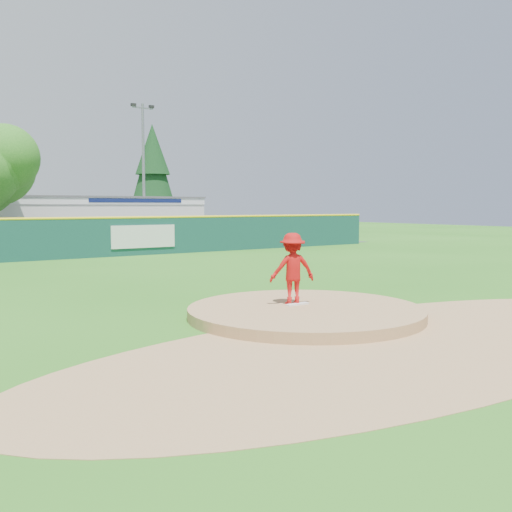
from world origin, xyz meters
TOP-DOWN VIEW (x-y plane):
  - ground at (0.00, 0.00)m, footprint 120.00×120.00m
  - pitchers_mound at (0.00, 0.00)m, footprint 5.50×5.50m
  - pitching_rubber at (0.00, 0.30)m, footprint 0.60×0.15m
  - infield_dirt_arc at (0.00, -3.00)m, footprint 15.40×15.40m
  - parking_lot at (0.00, 27.00)m, footprint 44.00×16.00m
  - pitcher at (-0.02, 0.47)m, footprint 1.25×0.95m
  - van at (0.51, 21.02)m, footprint 5.28×3.89m
  - pool_building_grp at (6.00, 31.99)m, footprint 15.20×8.20m
  - fence_banners at (-2.60, 17.92)m, footprint 16.75×0.04m
  - outfield_fence at (0.00, 18.00)m, footprint 40.00×0.14m
  - conifer_tree at (13.00, 36.00)m, footprint 4.40×4.40m
  - light_pole_right at (9.00, 29.00)m, footprint 1.75×0.25m

SIDE VIEW (x-z plane):
  - ground at x=0.00m, z-range 0.00..0.00m
  - pitchers_mound at x=0.00m, z-range -0.25..0.25m
  - infield_dirt_arc at x=0.00m, z-range 0.00..0.01m
  - parking_lot at x=0.00m, z-range 0.00..0.02m
  - pitching_rubber at x=0.00m, z-range 0.25..0.29m
  - van at x=0.51m, z-range 0.02..1.35m
  - fence_banners at x=-2.60m, z-range 0.40..1.60m
  - outfield_fence at x=0.00m, z-range 0.05..2.12m
  - pitcher at x=-0.02m, z-range 0.25..1.96m
  - pool_building_grp at x=6.00m, z-range 0.01..3.32m
  - conifer_tree at x=13.00m, z-range 0.79..10.29m
  - light_pole_right at x=9.00m, z-range 0.54..10.54m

